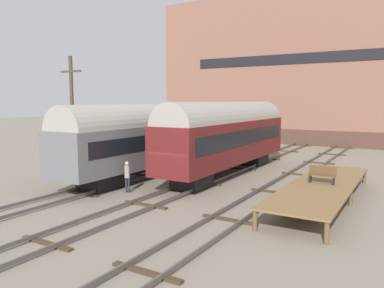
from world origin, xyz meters
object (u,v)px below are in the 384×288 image
at_px(bench, 322,174).
at_px(person_worker, 127,174).
at_px(train_car_grey, 157,134).
at_px(utility_pole, 72,117).
at_px(train_car_maroon, 228,133).

relative_size(bench, person_worker, 0.76).
relative_size(train_car_grey, utility_pole, 2.16).
height_order(train_car_grey, utility_pole, utility_pole).
distance_m(train_car_grey, person_worker, 6.26).
relative_size(train_car_maroon, train_car_grey, 0.88).
xyz_separation_m(train_car_maroon, utility_pole, (-7.92, -7.25, 1.28)).
xyz_separation_m(train_car_maroon, person_worker, (-2.68, -7.98, -1.89)).
distance_m(person_worker, utility_pole, 6.17).
height_order(train_car_grey, bench, train_car_grey).
relative_size(train_car_maroon, person_worker, 8.53).
bearing_deg(utility_pole, person_worker, -7.92).
bearing_deg(utility_pole, train_car_maroon, 42.48).
distance_m(bench, person_worker, 10.88).
xyz_separation_m(train_car_maroon, bench, (7.49, -4.12, -1.54)).
bearing_deg(train_car_grey, utility_pole, -123.37).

